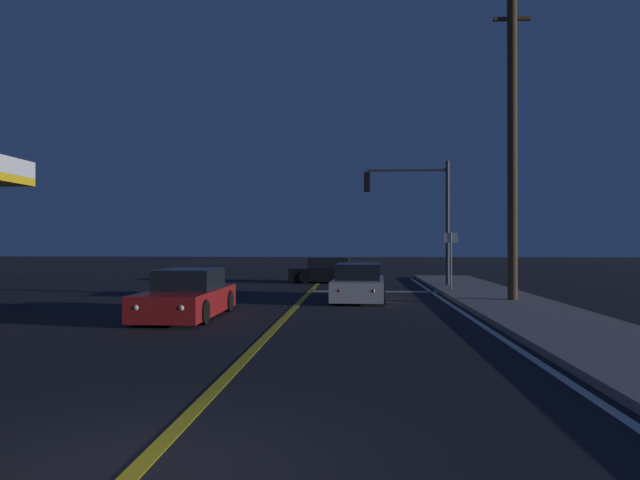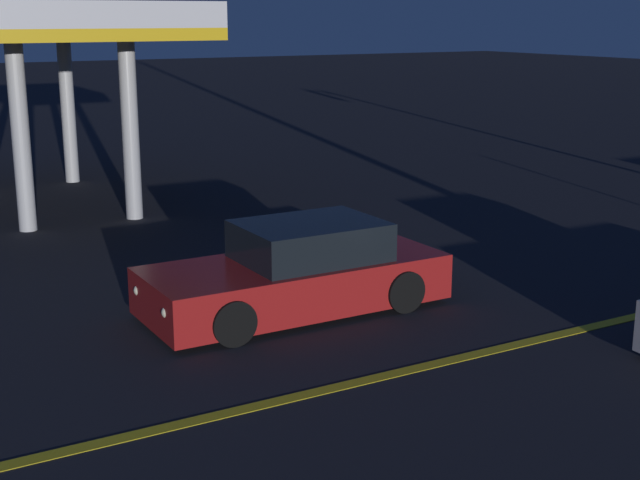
# 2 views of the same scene
# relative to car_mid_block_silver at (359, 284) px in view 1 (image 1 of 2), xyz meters

# --- Properties ---
(sidewalk_right) EXTENTS (3.20, 37.78, 0.15)m
(sidewalk_right) POSITION_rel_car_mid_block_silver_xyz_m (4.93, -5.35, -0.51)
(sidewalk_right) COLOR gray
(sidewalk_right) RESTS_ON ground
(lane_line_center) EXTENTS (0.20, 35.68, 0.01)m
(lane_line_center) POSITION_rel_car_mid_block_silver_xyz_m (-2.07, -5.35, -0.58)
(lane_line_center) COLOR gold
(lane_line_center) RESTS_ON ground
(lane_line_edge_right) EXTENTS (0.16, 35.68, 0.01)m
(lane_line_edge_right) POSITION_rel_car_mid_block_silver_xyz_m (3.08, -5.35, -0.58)
(lane_line_edge_right) COLOR silver
(lane_line_edge_right) RESTS_ON ground
(stop_bar) EXTENTS (5.40, 0.50, 0.01)m
(stop_bar) POSITION_rel_car_mid_block_silver_xyz_m (0.63, 3.64, -0.58)
(stop_bar) COLOR silver
(stop_bar) RESTS_ON ground
(car_mid_block_silver) EXTENTS (2.03, 4.56, 1.34)m
(car_mid_block_silver) POSITION_rel_car_mid_block_silver_xyz_m (0.00, 0.00, 0.00)
(car_mid_block_silver) COLOR #B2B5BA
(car_mid_block_silver) RESTS_ON ground
(car_far_approaching_black) EXTENTS (4.65, 1.95, 1.34)m
(car_far_approaching_black) POSITION_rel_car_mid_block_silver_xyz_m (-1.33, 8.99, -0.00)
(car_far_approaching_black) COLOR black
(car_far_approaching_black) RESTS_ON ground
(car_following_oncoming_red) EXTENTS (1.91, 4.56, 1.34)m
(car_following_oncoming_red) POSITION_rel_car_mid_block_silver_xyz_m (-4.83, -4.97, 0.00)
(car_following_oncoming_red) COLOR maroon
(car_following_oncoming_red) RESTS_ON ground
(traffic_signal_near_right) EXTENTS (3.96, 0.28, 5.89)m
(traffic_signal_near_right) POSITION_rel_car_mid_block_silver_xyz_m (2.74, 5.94, 3.35)
(traffic_signal_near_right) COLOR #38383D
(traffic_signal_near_right) RESTS_ON ground
(utility_pole_right) EXTENTS (1.49, 0.33, 11.15)m
(utility_pole_right) POSITION_rel_car_mid_block_silver_xyz_m (5.23, -0.94, 5.14)
(utility_pole_right) COLOR #4C3823
(utility_pole_right) RESTS_ON ground
(street_sign_corner) EXTENTS (0.56, 0.10, 2.55)m
(street_sign_corner) POSITION_rel_car_mid_block_silver_xyz_m (3.83, 3.14, 1.12)
(street_sign_corner) COLOR slate
(street_sign_corner) RESTS_ON ground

